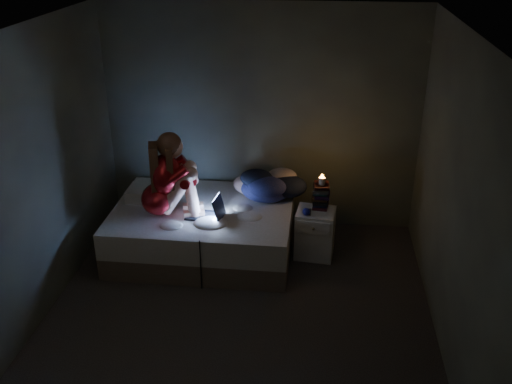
% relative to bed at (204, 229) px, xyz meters
% --- Properties ---
extents(floor, '(3.60, 3.80, 0.02)m').
position_rel_bed_xyz_m(floor, '(0.54, -1.10, -0.27)').
color(floor, black).
rests_on(floor, ground).
extents(ceiling, '(3.60, 3.80, 0.02)m').
position_rel_bed_xyz_m(ceiling, '(0.54, -1.10, 2.35)').
color(ceiling, silver).
rests_on(ceiling, ground).
extents(wall_back, '(3.60, 0.02, 2.60)m').
position_rel_bed_xyz_m(wall_back, '(0.54, 0.81, 1.04)').
color(wall_back, '#3C3F37').
rests_on(wall_back, ground).
extents(wall_front, '(3.60, 0.02, 2.60)m').
position_rel_bed_xyz_m(wall_front, '(0.54, -3.01, 1.04)').
color(wall_front, '#3C3F37').
rests_on(wall_front, ground).
extents(wall_left, '(0.02, 3.80, 2.60)m').
position_rel_bed_xyz_m(wall_left, '(-1.27, -1.10, 1.04)').
color(wall_left, '#3C3F37').
rests_on(wall_left, ground).
extents(wall_right, '(0.02, 3.80, 2.60)m').
position_rel_bed_xyz_m(wall_right, '(2.35, -1.10, 1.04)').
color(wall_right, '#3C3F37').
rests_on(wall_right, ground).
extents(bed, '(1.92, 1.44, 0.53)m').
position_rel_bed_xyz_m(bed, '(0.00, 0.00, 0.00)').
color(bed, '#B4AEA0').
rests_on(bed, ground).
extents(pillow, '(0.46, 0.33, 0.13)m').
position_rel_bed_xyz_m(pillow, '(-0.64, 0.15, 0.33)').
color(pillow, silver).
rests_on(pillow, bed).
extents(woman, '(0.65, 0.52, 0.92)m').
position_rel_bed_xyz_m(woman, '(-0.41, -0.22, 0.73)').
color(woman, maroon).
rests_on(woman, bed).
extents(laptop, '(0.41, 0.31, 0.26)m').
position_rel_bed_xyz_m(laptop, '(0.06, -0.20, 0.40)').
color(laptop, black).
rests_on(laptop, bed).
extents(clothes_pile, '(0.66, 0.56, 0.36)m').
position_rel_bed_xyz_m(clothes_pile, '(0.66, 0.33, 0.44)').
color(clothes_pile, navy).
rests_on(clothes_pile, bed).
extents(nightstand, '(0.44, 0.40, 0.54)m').
position_rel_bed_xyz_m(nightstand, '(1.23, 0.04, 0.01)').
color(nightstand, silver).
rests_on(nightstand, ground).
extents(book_stack, '(0.19, 0.25, 0.23)m').
position_rel_bed_xyz_m(book_stack, '(1.27, 0.14, 0.39)').
color(book_stack, black).
rests_on(book_stack, nightstand).
extents(candle, '(0.07, 0.07, 0.08)m').
position_rel_bed_xyz_m(candle, '(1.27, 0.14, 0.55)').
color(candle, beige).
rests_on(candle, book_stack).
extents(phone, '(0.08, 0.14, 0.01)m').
position_rel_bed_xyz_m(phone, '(1.14, -0.01, 0.28)').
color(phone, black).
rests_on(phone, nightstand).
extents(blue_orb, '(0.08, 0.08, 0.08)m').
position_rel_bed_xyz_m(blue_orb, '(1.13, -0.07, 0.32)').
color(blue_orb, navy).
rests_on(blue_orb, nightstand).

